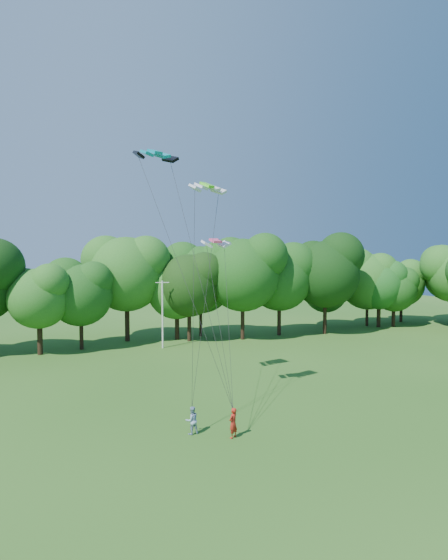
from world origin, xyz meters
name	(u,v)px	position (x,y,z in m)	size (l,w,h in m)	color
ground	(336,501)	(0.00, 0.00, 0.00)	(160.00, 160.00, 0.00)	#255617
utility_pole	(163,313)	(0.65, 32.67, 3.89)	(1.47, 0.48, 7.54)	silver
kite_flyer_left	(233,423)	(-1.51, 7.52, 0.86)	(0.63, 0.41, 1.71)	#B52417
kite_flyer_right	(192,420)	(-3.52, 8.89, 0.81)	(0.78, 0.61, 1.61)	#92ABCB
kite_teal	(155,152)	(-3.93, 15.93, 17.62)	(3.24, 1.96, 0.59)	#058C9B
kite_green	(207,185)	(-1.38, 12.18, 14.90)	(2.60, 1.71, 0.52)	#55E422
kite_pink	(216,241)	(-0.31, 13.44, 11.34)	(1.99, 1.00, 0.36)	#F54479
tree_back_center	(189,279)	(4.61, 35.37, 7.51)	(8.27, 8.27, 12.03)	#301F12
tree_back_east	(379,280)	(33.23, 35.16, 6.77)	(7.45, 7.45, 10.84)	black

